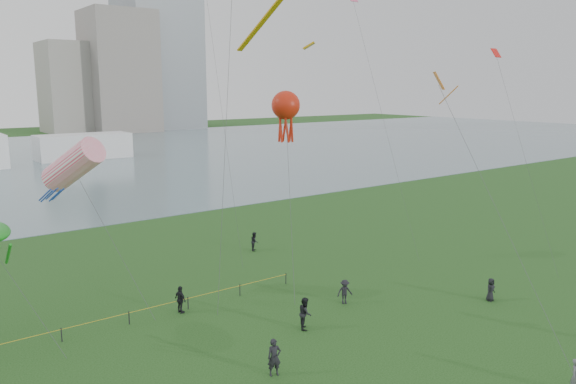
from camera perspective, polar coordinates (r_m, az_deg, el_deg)
ground_plane at (r=30.35m, az=11.94°, el=-17.94°), size 400.00×400.00×0.00m
lake at (r=119.92m, az=-26.67°, el=2.64°), size 400.00×120.00×0.08m
building_mid at (r=191.23m, az=-16.73°, el=11.61°), size 20.00×20.00×38.00m
building_low at (r=192.55m, az=-21.25°, el=9.84°), size 16.00×18.00×28.00m
pavilion_right at (r=120.89m, az=-20.06°, el=4.37°), size 18.00×7.00×5.00m
fence at (r=35.15m, az=-25.46°, el=-13.65°), size 24.07×0.07×1.05m
kite_flyer at (r=31.25m, az=27.20°, el=-16.30°), size 0.62×0.41×1.71m
spectator_a at (r=34.58m, az=1.76°, el=-12.20°), size 1.16×1.21×1.96m
spectator_b at (r=38.48m, az=5.79°, el=-10.04°), size 1.23×0.94×1.68m
spectator_c at (r=37.45m, az=-10.87°, el=-10.69°), size 0.60×1.11×1.80m
spectator_d at (r=41.20m, az=19.89°, el=-9.30°), size 0.83×0.58×1.59m
spectator_f at (r=29.51m, az=-1.40°, el=-16.44°), size 0.82×0.66×1.94m
spectator_g at (r=50.24m, az=-3.41°, el=-5.02°), size 1.00×1.03×1.68m
kite_windsock at (r=39.21m, az=-20.97°, el=2.57°), size 5.07×8.62×11.31m
kite_octopus at (r=44.47m, az=-0.23°, el=8.72°), size 5.95×8.67×14.11m
kite_delta at (r=41.34m, az=15.61°, el=9.72°), size 6.95×15.08×15.46m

